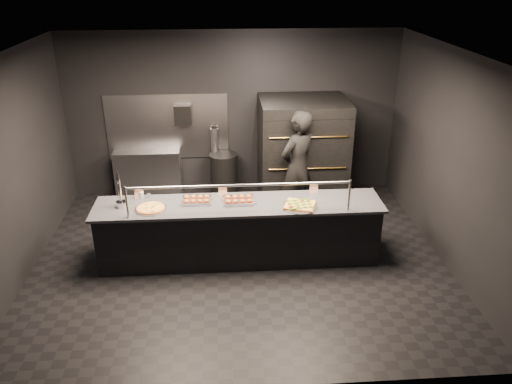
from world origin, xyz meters
TOP-DOWN VIEW (x-y plane):
  - room at (-0.02, 0.05)m, footprint 6.04×6.00m
  - service_counter at (0.00, -0.00)m, footprint 4.10×0.78m
  - pizza_oven at (1.20, 1.90)m, footprint 1.50×1.23m
  - prep_shelf at (-1.60, 2.32)m, footprint 1.20×0.35m
  - towel_dispenser at (-0.90, 2.39)m, footprint 0.30×0.20m
  - fire_extinguisher at (-0.35, 2.40)m, footprint 0.14×0.14m
  - beer_tap at (-1.64, 0.02)m, footprint 0.14×0.21m
  - round_pizza at (-1.23, -0.09)m, footprint 0.45×0.45m
  - slider_tray_a at (-0.60, 0.12)m, footprint 0.46×0.37m
  - slider_tray_b at (-0.00, 0.07)m, footprint 0.51×0.43m
  - square_pizza at (0.85, -0.15)m, footprint 0.51×0.51m
  - condiment_jar at (-1.37, 0.28)m, footprint 0.16×0.06m
  - tent_cards at (-0.18, 0.28)m, footprint 2.68×0.04m
  - trash_bin at (-0.20, 2.20)m, footprint 0.51×0.51m
  - worker at (1.01, 1.18)m, footprint 0.84×0.78m

SIDE VIEW (x-z plane):
  - trash_bin at x=-0.20m, z-range 0.00..0.85m
  - prep_shelf at x=-1.60m, z-range 0.00..0.90m
  - service_counter at x=0.00m, z-range -0.22..1.15m
  - round_pizza at x=-1.23m, z-range 0.92..0.95m
  - square_pizza at x=0.85m, z-range 0.92..0.96m
  - slider_tray_a at x=-0.60m, z-range 0.91..0.98m
  - slider_tray_b at x=0.00m, z-range 0.91..0.98m
  - worker at x=1.01m, z-range 0.00..1.92m
  - pizza_oven at x=1.20m, z-range 0.01..1.92m
  - condiment_jar at x=-1.37m, z-range 0.92..1.02m
  - tent_cards at x=-0.18m, z-range 0.92..1.07m
  - fire_extinguisher at x=-0.35m, z-range 0.81..1.31m
  - beer_tap at x=-1.64m, z-range 0.80..1.36m
  - room at x=-0.02m, z-range 0.00..3.00m
  - towel_dispenser at x=-0.90m, z-range 1.38..1.73m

